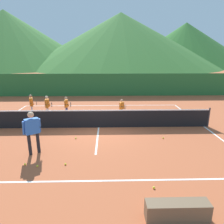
# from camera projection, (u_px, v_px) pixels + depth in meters

# --- Properties ---
(ground_plane) EXTENTS (120.00, 120.00, 0.00)m
(ground_plane) POSITION_uv_depth(u_px,v_px,m) (99.00, 127.00, 10.76)
(ground_plane) COLOR #B25633
(line_baseline_near) EXTENTS (11.43, 0.08, 0.01)m
(line_baseline_near) POSITION_uv_depth(u_px,v_px,m) (93.00, 181.00, 6.21)
(line_baseline_near) COLOR white
(line_baseline_near) RESTS_ON ground
(line_baseline_far) EXTENTS (11.43, 0.08, 0.01)m
(line_baseline_far) POSITION_uv_depth(u_px,v_px,m) (101.00, 105.00, 15.40)
(line_baseline_far) COLOR white
(line_baseline_far) RESTS_ON ground
(line_sideline_east) EXTENTS (0.08, 9.57, 0.01)m
(line_sideline_east) POSITION_uv_depth(u_px,v_px,m) (204.00, 126.00, 10.90)
(line_sideline_east) COLOR white
(line_sideline_east) RESTS_ON ground
(line_service_center) EXTENTS (0.08, 6.12, 0.01)m
(line_service_center) POSITION_uv_depth(u_px,v_px,m) (99.00, 127.00, 10.76)
(line_service_center) COLOR white
(line_service_center) RESTS_ON ground
(tennis_net) EXTENTS (11.89, 0.08, 1.05)m
(tennis_net) POSITION_uv_depth(u_px,v_px,m) (98.00, 119.00, 10.63)
(tennis_net) COLOR #333338
(tennis_net) RESTS_ON ground
(instructor) EXTENTS (0.69, 0.73, 1.71)m
(instructor) POSITION_uv_depth(u_px,v_px,m) (32.00, 129.00, 7.68)
(instructor) COLOR black
(instructor) RESTS_ON ground
(student_0) EXTENTS (0.58, 0.57, 1.37)m
(student_0) POSITION_uv_depth(u_px,v_px,m) (32.00, 103.00, 12.55)
(student_0) COLOR silver
(student_0) RESTS_ON ground
(student_1) EXTENTS (0.46, 0.63, 1.38)m
(student_1) POSITION_uv_depth(u_px,v_px,m) (47.00, 105.00, 12.18)
(student_1) COLOR silver
(student_1) RESTS_ON ground
(student_2) EXTENTS (0.41, 0.60, 1.26)m
(student_2) POSITION_uv_depth(u_px,v_px,m) (67.00, 105.00, 12.48)
(student_2) COLOR navy
(student_2) RESTS_ON ground
(student_3) EXTENTS (0.40, 0.67, 1.19)m
(student_3) POSITION_uv_depth(u_px,v_px,m) (122.00, 107.00, 12.12)
(student_3) COLOR silver
(student_3) RESTS_ON ground
(tennis_ball_1) EXTENTS (0.07, 0.07, 0.07)m
(tennis_ball_1) POSITION_uv_depth(u_px,v_px,m) (163.00, 138.00, 9.33)
(tennis_ball_1) COLOR yellow
(tennis_ball_1) RESTS_ON ground
(tennis_ball_3) EXTENTS (0.07, 0.07, 0.07)m
(tennis_ball_3) POSITION_uv_depth(u_px,v_px,m) (154.00, 188.00, 5.84)
(tennis_ball_3) COLOR yellow
(tennis_ball_3) RESTS_ON ground
(tennis_ball_4) EXTENTS (0.07, 0.07, 0.07)m
(tennis_ball_4) POSITION_uv_depth(u_px,v_px,m) (76.00, 138.00, 9.30)
(tennis_ball_4) COLOR yellow
(tennis_ball_4) RESTS_ON ground
(tennis_ball_5) EXTENTS (0.07, 0.07, 0.07)m
(tennis_ball_5) POSITION_uv_depth(u_px,v_px,m) (25.00, 164.00, 7.09)
(tennis_ball_5) COLOR yellow
(tennis_ball_5) RESTS_ON ground
(tennis_ball_6) EXTENTS (0.07, 0.07, 0.07)m
(tennis_ball_6) POSITION_uv_depth(u_px,v_px,m) (37.00, 166.00, 6.98)
(tennis_ball_6) COLOR yellow
(tennis_ball_6) RESTS_ON ground
(tennis_ball_8) EXTENTS (0.07, 0.07, 0.07)m
(tennis_ball_8) POSITION_uv_depth(u_px,v_px,m) (65.00, 164.00, 7.10)
(tennis_ball_8) COLOR yellow
(tennis_ball_8) RESTS_ON ground
(windscreen_fence) EXTENTS (25.15, 0.08, 2.08)m
(windscreen_fence) POSITION_uv_depth(u_px,v_px,m) (102.00, 85.00, 18.72)
(windscreen_fence) COLOR #286B33
(windscreen_fence) RESTS_ON ground
(courtside_bench) EXTENTS (1.50, 0.36, 0.46)m
(courtside_bench) POSITION_uv_depth(u_px,v_px,m) (177.00, 211.00, 4.72)
(courtside_bench) COLOR brown
(courtside_bench) RESTS_ON ground
(hill_0) EXTENTS (59.60, 59.60, 16.12)m
(hill_0) POSITION_uv_depth(u_px,v_px,m) (121.00, 40.00, 62.96)
(hill_0) COLOR #38702D
(hill_0) RESTS_ON ground
(hill_1) EXTENTS (55.54, 55.54, 16.89)m
(hill_1) POSITION_uv_depth(u_px,v_px,m) (7.00, 39.00, 62.68)
(hill_1) COLOR #38702D
(hill_1) RESTS_ON ground
(hill_2) EXTENTS (42.54, 42.54, 13.92)m
(hill_2) POSITION_uv_depth(u_px,v_px,m) (185.00, 45.00, 67.82)
(hill_2) COLOR #2D6628
(hill_2) RESTS_ON ground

